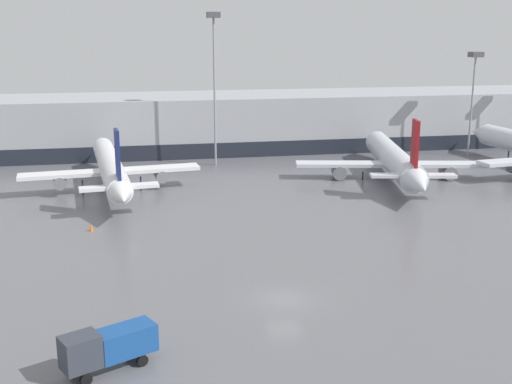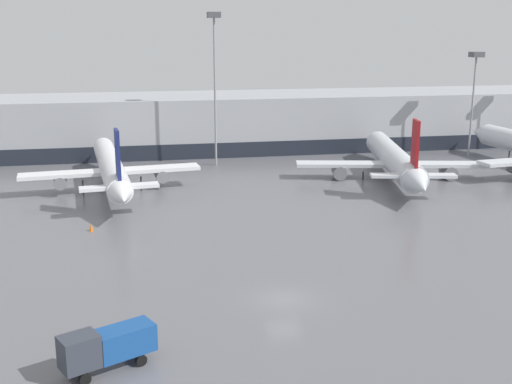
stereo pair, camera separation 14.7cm
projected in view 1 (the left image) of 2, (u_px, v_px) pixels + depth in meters
The scene contains 8 objects.
ground_plane at pixel (284, 299), 47.58m from camera, with size 320.00×320.00×0.00m, color slate.
terminal_building at pixel (197, 123), 105.39m from camera, with size 160.00×26.23×9.00m.
parked_jet_1 at pixel (111, 168), 78.38m from camera, with size 21.92×34.27×9.44m.
parked_jet_3 at pixel (394, 160), 85.22m from camera, with size 26.05×34.27×9.46m.
service_truck_1 at pixel (108, 346), 37.40m from camera, with size 5.78×3.99×2.67m.
traffic_cone_0 at pixel (91, 227), 63.55m from camera, with size 0.41×0.41×0.78m.
apron_light_mast_0 at pixel (474, 73), 98.10m from camera, with size 1.80×1.80×16.09m.
apron_light_mast_5 at pixel (214, 49), 90.21m from camera, with size 1.80×1.80×21.77m.
Camera 1 is at (-10.37, -42.95, 19.51)m, focal length 45.00 mm.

